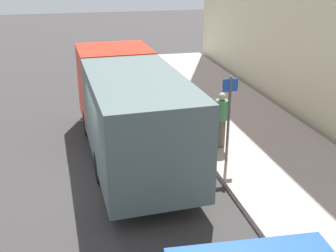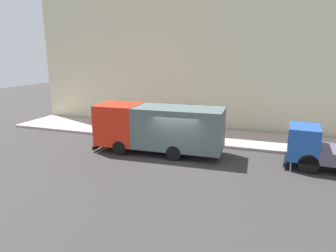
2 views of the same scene
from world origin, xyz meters
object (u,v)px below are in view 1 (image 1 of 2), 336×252
Objects in this scene: large_utility_truck at (129,107)px; traffic_cone_orange at (172,93)px; street_sign_post at (229,112)px; pedestrian_walking at (221,119)px.

large_utility_truck is 5.41m from traffic_cone_orange.
street_sign_post is (2.64, -1.24, 0.05)m from large_utility_truck.
pedestrian_walking is 3.13× the size of traffic_cone_orange.
large_utility_truck is at bearing -103.23° from pedestrian_walking.
large_utility_truck is 2.85m from pedestrian_walking.
large_utility_truck is 13.99× the size of traffic_cone_orange.
street_sign_post is at bearing -16.78° from pedestrian_walking.
street_sign_post is at bearing -27.62° from large_utility_truck.
traffic_cone_orange is at bearing 91.76° from street_sign_post.
pedestrian_walking is at bearing 81.00° from street_sign_post.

